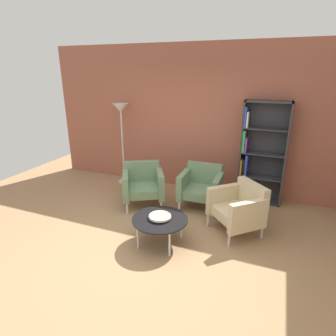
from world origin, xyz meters
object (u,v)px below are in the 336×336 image
Objects in this scene: coffee_table_low at (160,220)px; armchair_near_window at (239,207)px; armchair_corner_red at (201,186)px; bookshelf_tall at (259,155)px; decorative_bowl at (160,216)px; floor_lamp_torchiere at (121,118)px; armchair_by_bookshelf at (143,184)px.

armchair_near_window reaches higher than coffee_table_low.
armchair_corner_red is at bearing 79.93° from coffee_table_low.
bookshelf_tall is 1.22m from armchair_corner_red.
armchair_near_window is at bearing 36.82° from coffee_table_low.
coffee_table_low is (-1.13, -2.02, -0.54)m from bookshelf_tall.
coffee_table_low is 1.03× the size of armchair_corner_red.
armchair_near_window is (1.00, 0.75, -0.02)m from decorative_bowl.
floor_lamp_torchiere is (-1.70, 1.90, 1.01)m from decorative_bowl.
bookshelf_tall is at bearing 36.09° from armchair_corner_red.
armchair_near_window is at bearing -39.36° from armchair_corner_red.
armchair_near_window is at bearing -23.10° from floor_lamp_torchiere.
bookshelf_tall is 2.36m from decorative_bowl.
decorative_bowl is 1.24m from armchair_near_window.
decorative_bowl is 0.41× the size of armchair_corner_red.
coffee_table_low is at bearing -96.89° from armchair_near_window.
coffee_table_low is 0.84× the size of armchair_near_window.
coffee_table_low is 1.25m from armchair_near_window.
armchair_by_bookshelf is (-1.03, -0.30, 0.00)m from armchair_corner_red.
floor_lamp_torchiere reaches higher than armchair_corner_red.
armchair_near_window is (-0.13, -1.27, -0.50)m from bookshelf_tall.
coffee_table_low is 2.77m from floor_lamp_torchiere.
decorative_bowl is 1.36m from armchair_corner_red.
bookshelf_tall reaches higher than floor_lamp_torchiere.
decorative_bowl is 0.18× the size of floor_lamp_torchiere.
armchair_corner_red is 0.96m from armchair_near_window.
armchair_near_window is 3.11m from floor_lamp_torchiere.
bookshelf_tall is at bearing 2.48° from floor_lamp_torchiere.
decorative_bowl is 0.34× the size of armchair_by_bookshelf.
floor_lamp_torchiere is (-1.94, 0.56, 1.03)m from armchair_corner_red.
armchair_by_bookshelf is at bearing -152.80° from bookshelf_tall.
armchair_corner_red is (0.24, 1.34, -0.02)m from decorative_bowl.
bookshelf_tall is 2.00× the size of armchair_near_window.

